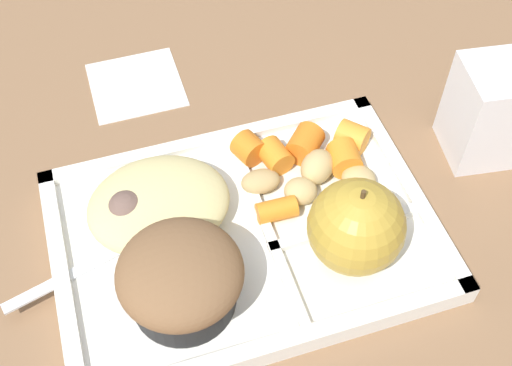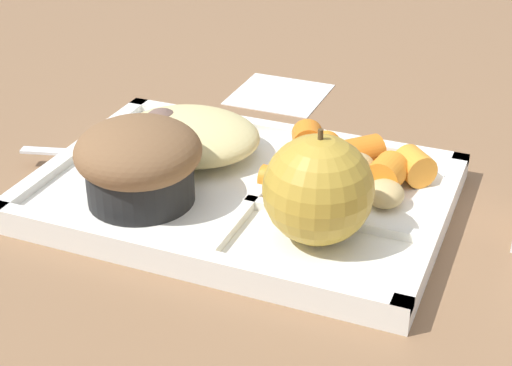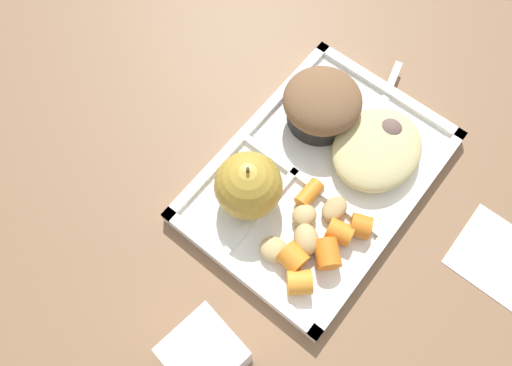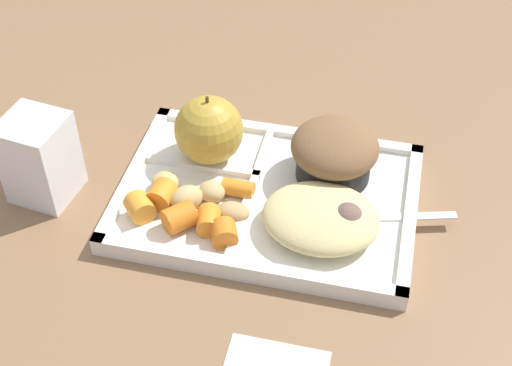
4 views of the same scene
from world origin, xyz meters
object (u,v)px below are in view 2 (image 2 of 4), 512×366
bran_muffin (139,162)px  plastic_fork (125,154)px  green_apple (318,190)px  lunch_tray (243,194)px

bran_muffin → plastic_fork: 0.08m
green_apple → bran_muffin: bearing=0.0°
green_apple → plastic_fork: 0.20m
green_apple → plastic_fork: (0.19, -0.06, -0.04)m
green_apple → plastic_fork: bearing=-17.5°
green_apple → plastic_fork: green_apple is taller
plastic_fork → lunch_tray: bearing=173.3°
lunch_tray → green_apple: green_apple is taller
lunch_tray → bran_muffin: 0.09m
lunch_tray → plastic_fork: (0.11, -0.01, 0.01)m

